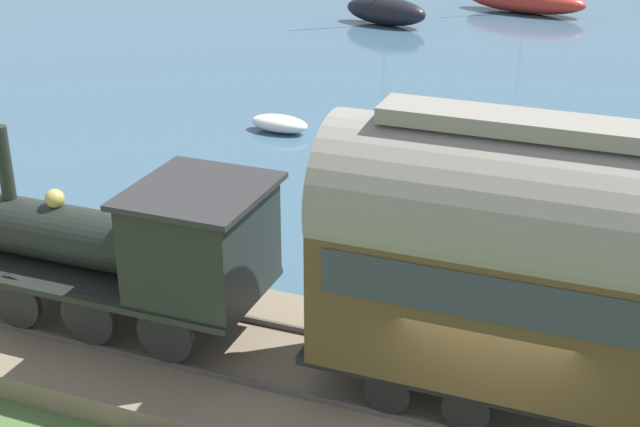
{
  "coord_description": "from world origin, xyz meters",
  "views": [
    {
      "loc": [
        -11.08,
        -1.72,
        9.25
      ],
      "look_at": [
        4.65,
        4.38,
        1.67
      ],
      "focal_mm": 50.0,
      "sensor_mm": 36.0,
      "label": 1
    }
  ],
  "objects_px": {
    "sailboat_black": "(386,10)",
    "rowboat_near_shore": "(602,176)",
    "sailboat_red": "(525,0)",
    "rowboat_off_pier": "(279,124)",
    "steam_locomotive": "(141,244)"
  },
  "relations": [
    {
      "from": "rowboat_near_shore",
      "to": "rowboat_off_pier",
      "type": "bearing_deg",
      "value": 111.86
    },
    {
      "from": "steam_locomotive",
      "to": "sailboat_red",
      "type": "height_order",
      "value": "sailboat_red"
    },
    {
      "from": "sailboat_red",
      "to": "rowboat_off_pier",
      "type": "bearing_deg",
      "value": 179.39
    },
    {
      "from": "rowboat_off_pier",
      "to": "rowboat_near_shore",
      "type": "bearing_deg",
      "value": -91.95
    },
    {
      "from": "steam_locomotive",
      "to": "sailboat_black",
      "type": "distance_m",
      "value": 29.23
    },
    {
      "from": "steam_locomotive",
      "to": "rowboat_off_pier",
      "type": "xyz_separation_m",
      "value": [
        12.51,
        2.82,
        -1.97
      ]
    },
    {
      "from": "sailboat_black",
      "to": "rowboat_near_shore",
      "type": "distance_m",
      "value": 20.75
    },
    {
      "from": "steam_locomotive",
      "to": "rowboat_near_shore",
      "type": "bearing_deg",
      "value": -31.63
    },
    {
      "from": "steam_locomotive",
      "to": "sailboat_black",
      "type": "relative_size",
      "value": 0.91
    },
    {
      "from": "steam_locomotive",
      "to": "rowboat_near_shore",
      "type": "relative_size",
      "value": 2.27
    },
    {
      "from": "rowboat_off_pier",
      "to": "sailboat_black",
      "type": "bearing_deg",
      "value": 8.62
    },
    {
      "from": "steam_locomotive",
      "to": "rowboat_near_shore",
      "type": "distance_m",
      "value": 13.81
    },
    {
      "from": "sailboat_black",
      "to": "rowboat_near_shore",
      "type": "height_order",
      "value": "sailboat_black"
    },
    {
      "from": "sailboat_black",
      "to": "rowboat_off_pier",
      "type": "distance_m",
      "value": 16.43
    },
    {
      "from": "sailboat_black",
      "to": "rowboat_near_shore",
      "type": "bearing_deg",
      "value": -133.07
    }
  ]
}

